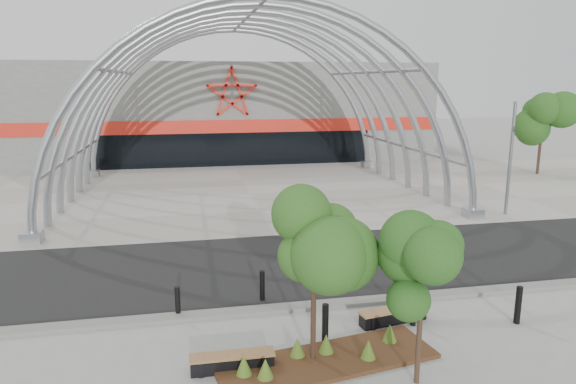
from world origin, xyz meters
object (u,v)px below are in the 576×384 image
object	(u,v)px
street_tree_1	(423,276)
bench_0	(232,362)
street_tree_0	(314,247)
bollard_2	(262,286)
bench_1	(393,316)
signal_pole	(511,157)

from	to	relation	value
street_tree_1	bench_0	distance (m)	4.80
street_tree_0	bollard_2	distance (m)	4.44
street_tree_0	bench_1	xyz separation A→B (m)	(2.68, 1.52, -2.68)
bench_0	bollard_2	xyz separation A→B (m)	(1.25, 3.68, 0.28)
signal_pole	street_tree_0	size ratio (longest dim) A/B	1.40
signal_pole	bollard_2	bearing A→B (deg)	-150.12
street_tree_1	bollard_2	bearing A→B (deg)	118.77
bench_0	bollard_2	distance (m)	3.90
signal_pole	bench_0	distance (m)	18.79
bench_0	bench_1	size ratio (longest dim) A/B	0.96
signal_pole	street_tree_0	distance (m)	17.10
street_tree_0	bench_0	world-z (taller)	street_tree_0
street_tree_1	bench_1	world-z (taller)	street_tree_1
street_tree_0	bench_0	distance (m)	3.30
street_tree_1	bench_0	xyz separation A→B (m)	(-3.99, 1.30, -2.33)
bench_1	bench_0	bearing A→B (deg)	-161.63
signal_pole	street_tree_1	distance (m)	16.61
street_tree_0	bench_1	distance (m)	4.08
street_tree_1	bench_1	size ratio (longest dim) A/B	1.71
street_tree_1	bench_0	size ratio (longest dim) A/B	1.78
signal_pole	street_tree_0	world-z (taller)	signal_pole
street_tree_0	street_tree_1	bearing A→B (deg)	-32.43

